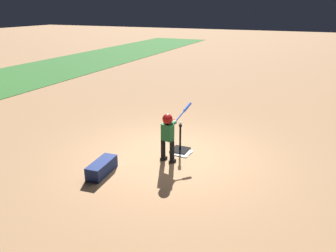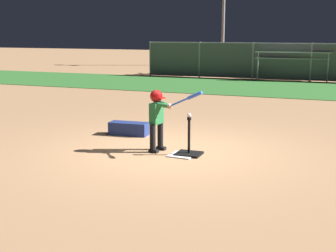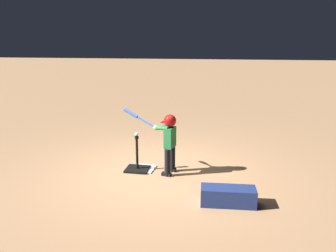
{
  "view_description": "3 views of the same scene",
  "coord_description": "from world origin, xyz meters",
  "px_view_note": "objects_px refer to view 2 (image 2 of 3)",
  "views": [
    {
      "loc": [
        -6.56,
        -2.81,
        3.39
      ],
      "look_at": [
        -0.14,
        0.02,
        0.82
      ],
      "focal_mm": 35.0,
      "sensor_mm": 36.0,
      "label": 1
    },
    {
      "loc": [
        3.03,
        -7.89,
        2.21
      ],
      "look_at": [
        0.05,
        -0.3,
        0.55
      ],
      "focal_mm": 50.0,
      "sensor_mm": 36.0,
      "label": 2
    },
    {
      "loc": [
        -1.31,
        5.73,
        2.43
      ],
      "look_at": [
        -0.21,
        -0.22,
        0.89
      ],
      "focal_mm": 35.0,
      "sensor_mm": 36.0,
      "label": 3
    }
  ],
  "objects_px": {
    "bleachers_left_center": "(292,65)",
    "baseball": "(189,115)",
    "equipment_bag": "(129,129)",
    "batting_tee": "(189,150)",
    "batter_child": "(158,113)",
    "bleachers_right_center": "(180,65)"
  },
  "relations": [
    {
      "from": "batting_tee",
      "to": "bleachers_right_center",
      "type": "height_order",
      "value": "bleachers_right_center"
    },
    {
      "from": "batter_child",
      "to": "bleachers_right_center",
      "type": "xyz_separation_m",
      "value": [
        -5.08,
        15.21,
        -0.22
      ]
    },
    {
      "from": "baseball",
      "to": "batter_child",
      "type": "bearing_deg",
      "value": 176.06
    },
    {
      "from": "batting_tee",
      "to": "baseball",
      "type": "relative_size",
      "value": 9.43
    },
    {
      "from": "batter_child",
      "to": "baseball",
      "type": "xyz_separation_m",
      "value": [
        0.62,
        -0.04,
        -0.0
      ]
    },
    {
      "from": "bleachers_left_center",
      "to": "equipment_bag",
      "type": "height_order",
      "value": "bleachers_left_center"
    },
    {
      "from": "bleachers_left_center",
      "to": "baseball",
      "type": "bearing_deg",
      "value": -90.13
    },
    {
      "from": "baseball",
      "to": "bleachers_right_center",
      "type": "bearing_deg",
      "value": 110.5
    },
    {
      "from": "batter_child",
      "to": "bleachers_left_center",
      "type": "height_order",
      "value": "bleachers_left_center"
    },
    {
      "from": "baseball",
      "to": "bleachers_right_center",
      "type": "height_order",
      "value": "bleachers_right_center"
    },
    {
      "from": "batting_tee",
      "to": "batter_child",
      "type": "xyz_separation_m",
      "value": [
        -0.62,
        0.04,
        0.65
      ]
    },
    {
      "from": "batting_tee",
      "to": "bleachers_left_center",
      "type": "height_order",
      "value": "bleachers_left_center"
    },
    {
      "from": "bleachers_left_center",
      "to": "equipment_bag",
      "type": "xyz_separation_m",
      "value": [
        -1.79,
        -13.73,
        -0.51
      ]
    },
    {
      "from": "batting_tee",
      "to": "bleachers_left_center",
      "type": "xyz_separation_m",
      "value": [
        0.03,
        14.84,
        0.56
      ]
    },
    {
      "from": "bleachers_right_center",
      "to": "batting_tee",
      "type": "bearing_deg",
      "value": -69.5
    },
    {
      "from": "batting_tee",
      "to": "batter_child",
      "type": "relative_size",
      "value": 0.58
    },
    {
      "from": "bleachers_right_center",
      "to": "batter_child",
      "type": "bearing_deg",
      "value": -71.52
    },
    {
      "from": "batter_child",
      "to": "equipment_bag",
      "type": "xyz_separation_m",
      "value": [
        -1.14,
        1.07,
        -0.6
      ]
    },
    {
      "from": "batter_child",
      "to": "bleachers_right_center",
      "type": "relative_size",
      "value": 0.43
    },
    {
      "from": "batting_tee",
      "to": "bleachers_right_center",
      "type": "relative_size",
      "value": 0.25
    },
    {
      "from": "batting_tee",
      "to": "baseball",
      "type": "distance_m",
      "value": 0.64
    },
    {
      "from": "equipment_bag",
      "to": "baseball",
      "type": "bearing_deg",
      "value": -36.56
    }
  ]
}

